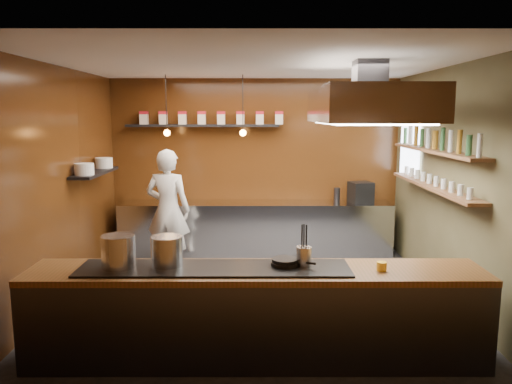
{
  "coord_description": "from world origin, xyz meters",
  "views": [
    {
      "loc": [
        -0.01,
        -6.21,
        2.39
      ],
      "look_at": [
        0.0,
        0.4,
        1.36
      ],
      "focal_mm": 35.0,
      "sensor_mm": 36.0,
      "label": 1
    }
  ],
  "objects_px": {
    "extractor_hood": "(369,104)",
    "chef": "(168,210)",
    "stockpot_small": "(167,251)",
    "stockpot_large": "(118,251)",
    "espresso_machine": "(361,192)"
  },
  "relations": [
    {
      "from": "extractor_hood",
      "to": "stockpot_large",
      "type": "height_order",
      "value": "extractor_hood"
    },
    {
      "from": "espresso_machine",
      "to": "chef",
      "type": "bearing_deg",
      "value": -179.38
    },
    {
      "from": "extractor_hood",
      "to": "chef",
      "type": "height_order",
      "value": "extractor_hood"
    },
    {
      "from": "extractor_hood",
      "to": "chef",
      "type": "relative_size",
      "value": 1.07
    },
    {
      "from": "stockpot_small",
      "to": "extractor_hood",
      "type": "bearing_deg",
      "value": 27.72
    },
    {
      "from": "extractor_hood",
      "to": "stockpot_small",
      "type": "relative_size",
      "value": 6.53
    },
    {
      "from": "extractor_hood",
      "to": "chef",
      "type": "bearing_deg",
      "value": 147.23
    },
    {
      "from": "extractor_hood",
      "to": "stockpot_small",
      "type": "xyz_separation_m",
      "value": [
        -2.16,
        -1.14,
        -1.42
      ]
    },
    {
      "from": "chef",
      "to": "stockpot_large",
      "type": "bearing_deg",
      "value": 100.01
    },
    {
      "from": "extractor_hood",
      "to": "chef",
      "type": "distance_m",
      "value": 3.51
    },
    {
      "from": "extractor_hood",
      "to": "espresso_machine",
      "type": "distance_m",
      "value": 2.98
    },
    {
      "from": "stockpot_small",
      "to": "chef",
      "type": "distance_m",
      "value": 2.88
    },
    {
      "from": "extractor_hood",
      "to": "espresso_machine",
      "type": "xyz_separation_m",
      "value": [
        0.49,
        2.57,
        -1.43
      ]
    },
    {
      "from": "espresso_machine",
      "to": "stockpot_large",
      "type": "bearing_deg",
      "value": -144.38
    },
    {
      "from": "extractor_hood",
      "to": "espresso_machine",
      "type": "relative_size",
      "value": 5.67
    }
  ]
}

